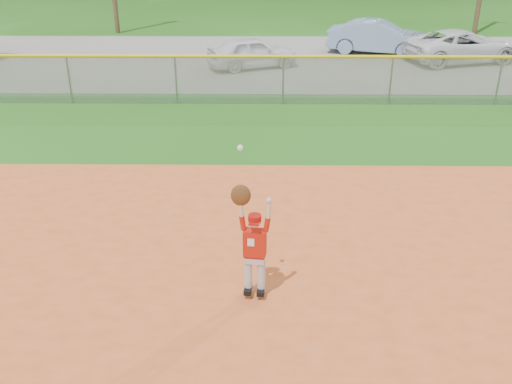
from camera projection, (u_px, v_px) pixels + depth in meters
ground at (302, 292)px, 9.02m from camera, size 120.00×120.00×0.00m
parking_strip at (278, 60)px, 23.39m from camera, size 44.00×10.00×0.03m
car_white_a at (252, 52)px, 21.94m from camera, size 3.73×2.61×1.18m
car_blue at (378, 37)px, 24.15m from camera, size 4.43×2.62×1.38m
car_white_b at (462, 46)px, 22.77m from camera, size 4.94×3.23×1.26m
outfield_fence at (283, 76)px, 17.62m from camera, size 40.06×0.10×1.55m
ballplayer at (253, 241)px, 8.46m from camera, size 0.60×0.27×2.42m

